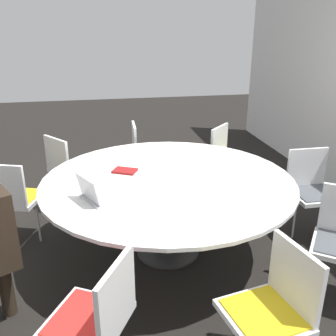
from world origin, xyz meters
The scene contains 11 objects.
ground_plane centered at (0.00, 0.00, 0.00)m, with size 16.00×16.00×0.00m, color black.
conference_table centered at (0.00, 0.00, 0.65)m, with size 2.23×2.23×0.75m.
chair_1 centered at (1.32, -0.66, 0.53)m, with size 0.59×0.58×0.88m.
chair_2 centered at (1.43, 0.34, 0.53)m, with size 0.51×0.50×0.88m.
chair_4 centered at (-0.07, 1.47, 0.53)m, with size 0.42×0.44×0.88m.
chair_5 centered at (-1.11, 0.96, 0.53)m, with size 0.61×0.61×0.88m.
chair_6 centered at (-1.47, -0.02, 0.53)m, with size 0.45×0.44×0.88m.
chair_7 centered at (-1.13, -0.94, 0.53)m, with size 0.60×0.60×0.88m.
chair_8 centered at (-0.41, -1.41, 0.53)m, with size 0.54×0.55×0.88m.
laptop centered at (0.34, -0.64, 0.81)m, with size 0.36×0.33×0.21m.
spiral_notebook centered at (-0.23, -0.36, 0.76)m, with size 0.23×0.26×0.02m.
Camera 1 is at (3.00, -0.58, 2.03)m, focal length 40.00 mm.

